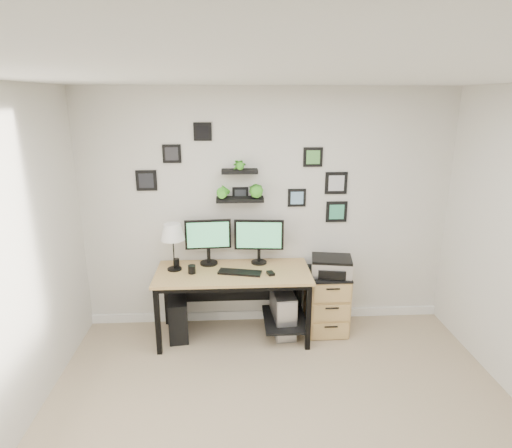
{
  "coord_description": "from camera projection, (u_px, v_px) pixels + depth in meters",
  "views": [
    {
      "loc": [
        -0.37,
        -2.49,
        2.48
      ],
      "look_at": [
        -0.13,
        1.83,
        1.2
      ],
      "focal_mm": 30.0,
      "sensor_mm": 36.0,
      "label": 1
    }
  ],
  "objects": [
    {
      "name": "printer",
      "position": [
        331.0,
        266.0,
        4.53
      ],
      "size": [
        0.46,
        0.39,
        0.19
      ],
      "color": "silver",
      "rests_on": "file_cabinet"
    },
    {
      "name": "pen_cup",
      "position": [
        176.0,
        262.0,
        4.56
      ],
      "size": [
        0.07,
        0.07,
        0.08
      ],
      "primitive_type": "cylinder",
      "color": "black",
      "rests_on": "desk"
    },
    {
      "name": "mouse",
      "position": [
        271.0,
        273.0,
        4.35
      ],
      "size": [
        0.08,
        0.11,
        0.03
      ],
      "primitive_type": "cube",
      "rotation": [
        0.0,
        0.0,
        0.27
      ],
      "color": "black",
      "rests_on": "desk"
    },
    {
      "name": "room",
      "position": [
        267.0,
        314.0,
        4.99
      ],
      "size": [
        4.0,
        4.0,
        4.0
      ],
      "color": "tan",
      "rests_on": "ground"
    },
    {
      "name": "wall_decor",
      "position": [
        247.0,
        181.0,
        4.47
      ],
      "size": [
        2.26,
        0.18,
        1.08
      ],
      "color": "black",
      "rests_on": "ground"
    },
    {
      "name": "table_lamp",
      "position": [
        173.0,
        233.0,
        4.37
      ],
      "size": [
        0.25,
        0.25,
        0.5
      ],
      "color": "black",
      "rests_on": "desk"
    },
    {
      "name": "pc_tower_black",
      "position": [
        178.0,
        316.0,
        4.59
      ],
      "size": [
        0.25,
        0.47,
        0.44
      ],
      "primitive_type": "cube",
      "rotation": [
        0.0,
        0.0,
        0.12
      ],
      "color": "black",
      "rests_on": "ground"
    },
    {
      "name": "pc_tower_grey",
      "position": [
        283.0,
        312.0,
        4.65
      ],
      "size": [
        0.25,
        0.5,
        0.48
      ],
      "color": "gray",
      "rests_on": "ground"
    },
    {
      "name": "keyboard",
      "position": [
        240.0,
        272.0,
        4.38
      ],
      "size": [
        0.46,
        0.24,
        0.02
      ],
      "primitive_type": "cube",
      "rotation": [
        0.0,
        0.0,
        -0.23
      ],
      "color": "black",
      "rests_on": "desk"
    },
    {
      "name": "mug",
      "position": [
        192.0,
        269.0,
        4.37
      ],
      "size": [
        0.08,
        0.08,
        0.09
      ],
      "primitive_type": "cylinder",
      "color": "black",
      "rests_on": "desk"
    },
    {
      "name": "desk",
      "position": [
        237.0,
        281.0,
        4.5
      ],
      "size": [
        1.6,
        0.7,
        0.75
      ],
      "color": "tan",
      "rests_on": "ground"
    },
    {
      "name": "file_cabinet",
      "position": [
        326.0,
        301.0,
        4.69
      ],
      "size": [
        0.43,
        0.53,
        0.67
      ],
      "color": "tan",
      "rests_on": "ground"
    },
    {
      "name": "monitor_right",
      "position": [
        259.0,
        238.0,
        4.57
      ],
      "size": [
        0.53,
        0.18,
        0.49
      ],
      "color": "black",
      "rests_on": "desk"
    },
    {
      "name": "monitor_left",
      "position": [
        208.0,
        239.0,
        4.54
      ],
      "size": [
        0.49,
        0.2,
        0.5
      ],
      "color": "black",
      "rests_on": "desk"
    }
  ]
}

